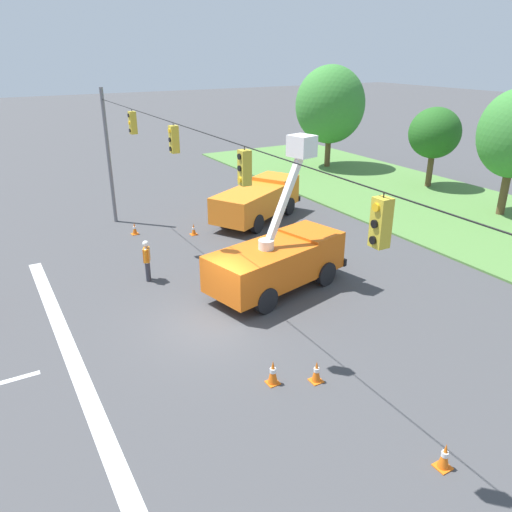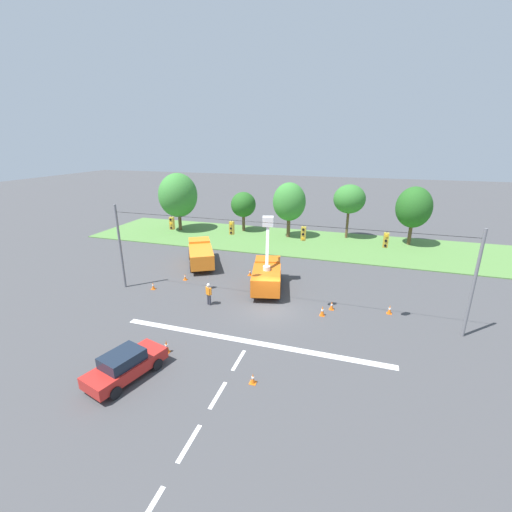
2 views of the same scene
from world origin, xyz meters
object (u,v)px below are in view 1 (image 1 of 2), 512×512
at_px(traffic_cone_mid_right, 273,372).
at_px(traffic_cone_lane_edge_a, 445,456).
at_px(tree_west, 435,133).
at_px(traffic_cone_foreground_right, 135,229).
at_px(utility_truck_bucket_lift, 278,259).
at_px(tree_far_west, 330,105).
at_px(utility_truck_support_near, 258,200).
at_px(traffic_cone_lane_edge_b, 295,252).
at_px(traffic_cone_far_left, 316,371).
at_px(traffic_cone_foreground_left, 194,229).
at_px(road_worker, 147,258).

relative_size(traffic_cone_mid_right, traffic_cone_lane_edge_a, 1.11).
distance_m(tree_west, traffic_cone_foreground_right, 20.99).
relative_size(tree_west, utility_truck_bucket_lift, 0.86).
height_order(tree_far_west, traffic_cone_lane_edge_a, tree_far_west).
distance_m(utility_truck_support_near, traffic_cone_lane_edge_b, 5.92).
xyz_separation_m(tree_west, traffic_cone_far_left, (14.04, -19.86, -3.40)).
height_order(traffic_cone_foreground_left, traffic_cone_lane_edge_b, traffic_cone_lane_edge_b).
bearing_deg(traffic_cone_foreground_right, tree_far_west, 112.84).
relative_size(tree_far_west, traffic_cone_far_left, 11.41).
xyz_separation_m(utility_truck_bucket_lift, road_worker, (-3.42, -4.26, -0.34)).
height_order(tree_west, traffic_cone_foreground_left, tree_west).
distance_m(traffic_cone_foreground_right, traffic_cone_far_left, 14.92).
distance_m(utility_truck_bucket_lift, traffic_cone_lane_edge_b, 3.48).
height_order(traffic_cone_foreground_left, traffic_cone_lane_edge_a, traffic_cone_lane_edge_a).
relative_size(traffic_cone_foreground_right, traffic_cone_far_left, 0.92).
distance_m(tree_west, traffic_cone_far_left, 24.56).
bearing_deg(traffic_cone_foreground_right, traffic_cone_lane_edge_a, 4.39).
bearing_deg(traffic_cone_lane_edge_a, traffic_cone_foreground_left, 176.08).
relative_size(traffic_cone_lane_edge_b, traffic_cone_far_left, 0.90).
distance_m(traffic_cone_foreground_right, traffic_cone_mid_right, 14.35).
bearing_deg(road_worker, tree_far_west, 124.60).
height_order(traffic_cone_mid_right, traffic_cone_lane_edge_b, traffic_cone_mid_right).
distance_m(tree_far_west, traffic_cone_lane_edge_a, 32.05).
bearing_deg(traffic_cone_mid_right, traffic_cone_foreground_left, 166.86).
bearing_deg(traffic_cone_foreground_left, traffic_cone_lane_edge_a, -3.92).
relative_size(traffic_cone_foreground_left, traffic_cone_mid_right, 0.78).
bearing_deg(utility_truck_bucket_lift, traffic_cone_lane_edge_a, -9.32).
bearing_deg(traffic_cone_foreground_left, road_worker, -42.63).
bearing_deg(utility_truck_bucket_lift, utility_truck_support_near, 155.31).
height_order(traffic_cone_foreground_left, traffic_cone_mid_right, traffic_cone_mid_right).
xyz_separation_m(traffic_cone_foreground_right, traffic_cone_far_left, (14.89, 0.83, 0.03)).
xyz_separation_m(tree_far_west, traffic_cone_foreground_left, (9.37, -15.80, -4.64)).
relative_size(tree_west, traffic_cone_foreground_left, 9.01).
bearing_deg(traffic_cone_foreground_right, traffic_cone_lane_edge_b, 38.38).
xyz_separation_m(utility_truck_bucket_lift, traffic_cone_far_left, (5.70, -2.24, -1.00)).
height_order(utility_truck_support_near, traffic_cone_far_left, utility_truck_support_near).
height_order(traffic_cone_mid_right, traffic_cone_lane_edge_a, traffic_cone_mid_right).
relative_size(tree_far_west, traffic_cone_foreground_right, 12.35).
height_order(utility_truck_support_near, traffic_cone_foreground_left, utility_truck_support_near).
bearing_deg(traffic_cone_lane_edge_b, traffic_cone_far_left, -29.95).
relative_size(tree_far_west, utility_truck_support_near, 1.19).
relative_size(traffic_cone_foreground_left, traffic_cone_foreground_right, 0.94).
xyz_separation_m(tree_west, traffic_cone_foreground_left, (0.74, -18.04, -3.45)).
relative_size(road_worker, traffic_cone_foreground_left, 2.93).
relative_size(road_worker, traffic_cone_lane_edge_b, 2.84).
relative_size(tree_west, utility_truck_support_near, 0.82).
bearing_deg(utility_truck_bucket_lift, traffic_cone_foreground_right, -161.53).
bearing_deg(traffic_cone_mid_right, traffic_cone_lane_edge_a, 20.90).
height_order(tree_west, road_worker, tree_west).
bearing_deg(utility_truck_bucket_lift, traffic_cone_foreground_left, -176.86).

